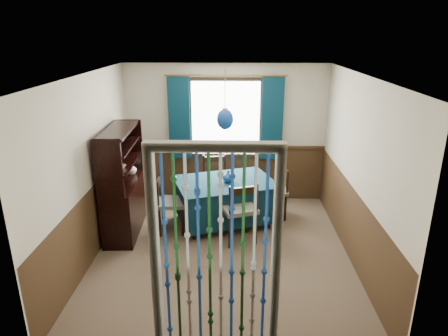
{
  "coord_description": "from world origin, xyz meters",
  "views": [
    {
      "loc": [
        0.16,
        -5.03,
        3.03
      ],
      "look_at": [
        0.01,
        0.62,
        1.07
      ],
      "focal_mm": 32.0,
      "sensor_mm": 36.0,
      "label": 1
    }
  ],
  "objects_px": {
    "dining_table": "(225,199)",
    "chair_far": "(216,181)",
    "chair_right": "(276,191)",
    "vase_table": "(228,176)",
    "pendant_lamp": "(225,119)",
    "chair_left": "(170,203)",
    "sideboard": "(123,197)",
    "chair_near": "(240,210)",
    "bowl_shelf": "(119,167)",
    "vase_sideboard": "(131,168)"
  },
  "relations": [
    {
      "from": "vase_table",
      "to": "chair_far",
      "type": "bearing_deg",
      "value": 109.36
    },
    {
      "from": "chair_near",
      "to": "vase_table",
      "type": "bearing_deg",
      "value": 88.52
    },
    {
      "from": "chair_left",
      "to": "bowl_shelf",
      "type": "relative_size",
      "value": 4.33
    },
    {
      "from": "chair_far",
      "to": "chair_left",
      "type": "relative_size",
      "value": 1.03
    },
    {
      "from": "dining_table",
      "to": "vase_sideboard",
      "type": "relative_size",
      "value": 8.87
    },
    {
      "from": "bowl_shelf",
      "to": "vase_sideboard",
      "type": "relative_size",
      "value": 1.03
    },
    {
      "from": "pendant_lamp",
      "to": "bowl_shelf",
      "type": "height_order",
      "value": "pendant_lamp"
    },
    {
      "from": "vase_table",
      "to": "pendant_lamp",
      "type": "bearing_deg",
      "value": 164.94
    },
    {
      "from": "chair_right",
      "to": "sideboard",
      "type": "distance_m",
      "value": 2.5
    },
    {
      "from": "vase_table",
      "to": "chair_left",
      "type": "bearing_deg",
      "value": -162.84
    },
    {
      "from": "dining_table",
      "to": "chair_near",
      "type": "distance_m",
      "value": 0.64
    },
    {
      "from": "chair_near",
      "to": "pendant_lamp",
      "type": "xyz_separation_m",
      "value": [
        -0.23,
        0.59,
        1.24
      ]
    },
    {
      "from": "chair_right",
      "to": "vase_sideboard",
      "type": "xyz_separation_m",
      "value": [
        -2.37,
        -0.24,
        0.47
      ]
    },
    {
      "from": "chair_left",
      "to": "sideboard",
      "type": "bearing_deg",
      "value": -92.33
    },
    {
      "from": "chair_left",
      "to": "sideboard",
      "type": "relative_size",
      "value": 0.55
    },
    {
      "from": "dining_table",
      "to": "chair_left",
      "type": "relative_size",
      "value": 1.98
    },
    {
      "from": "vase_sideboard",
      "to": "chair_right",
      "type": "bearing_deg",
      "value": 5.81
    },
    {
      "from": "chair_right",
      "to": "bowl_shelf",
      "type": "height_order",
      "value": "bowl_shelf"
    },
    {
      "from": "chair_near",
      "to": "chair_left",
      "type": "xyz_separation_m",
      "value": [
        -1.09,
        0.3,
        -0.03
      ]
    },
    {
      "from": "pendant_lamp",
      "to": "vase_sideboard",
      "type": "bearing_deg",
      "value": 178.44
    },
    {
      "from": "vase_table",
      "to": "dining_table",
      "type": "bearing_deg",
      "value": 164.94
    },
    {
      "from": "chair_right",
      "to": "vase_sideboard",
      "type": "height_order",
      "value": "vase_sideboard"
    },
    {
      "from": "dining_table",
      "to": "vase_sideboard",
      "type": "height_order",
      "value": "vase_sideboard"
    },
    {
      "from": "chair_left",
      "to": "chair_right",
      "type": "distance_m",
      "value": 1.8
    },
    {
      "from": "chair_near",
      "to": "vase_table",
      "type": "xyz_separation_m",
      "value": [
        -0.18,
        0.58,
        0.31
      ]
    },
    {
      "from": "pendant_lamp",
      "to": "bowl_shelf",
      "type": "xyz_separation_m",
      "value": [
        -1.51,
        -0.58,
        -0.59
      ]
    },
    {
      "from": "vase_table",
      "to": "vase_sideboard",
      "type": "bearing_deg",
      "value": 177.98
    },
    {
      "from": "chair_near",
      "to": "vase_sideboard",
      "type": "bearing_deg",
      "value": 141.43
    },
    {
      "from": "chair_left",
      "to": "pendant_lamp",
      "type": "height_order",
      "value": "pendant_lamp"
    },
    {
      "from": "dining_table",
      "to": "chair_far",
      "type": "relative_size",
      "value": 1.92
    },
    {
      "from": "chair_near",
      "to": "bowl_shelf",
      "type": "distance_m",
      "value": 1.86
    },
    {
      "from": "sideboard",
      "to": "vase_sideboard",
      "type": "relative_size",
      "value": 8.22
    },
    {
      "from": "dining_table",
      "to": "chair_left",
      "type": "xyz_separation_m",
      "value": [
        -0.86,
        -0.29,
        0.05
      ]
    },
    {
      "from": "chair_left",
      "to": "pendant_lamp",
      "type": "relative_size",
      "value": 1.0
    },
    {
      "from": "vase_table",
      "to": "vase_sideboard",
      "type": "height_order",
      "value": "vase_sideboard"
    },
    {
      "from": "chair_left",
      "to": "chair_right",
      "type": "relative_size",
      "value": 1.03
    },
    {
      "from": "chair_far",
      "to": "vase_table",
      "type": "height_order",
      "value": "chair_far"
    },
    {
      "from": "chair_near",
      "to": "chair_left",
      "type": "bearing_deg",
      "value": 146.11
    },
    {
      "from": "dining_table",
      "to": "chair_right",
      "type": "distance_m",
      "value": 0.9
    },
    {
      "from": "sideboard",
      "to": "bowl_shelf",
      "type": "bearing_deg",
      "value": -80.53
    },
    {
      "from": "sideboard",
      "to": "vase_sideboard",
      "type": "height_order",
      "value": "sideboard"
    },
    {
      "from": "dining_table",
      "to": "sideboard",
      "type": "bearing_deg",
      "value": 172.0
    },
    {
      "from": "chair_left",
      "to": "pendant_lamp",
      "type": "xyz_separation_m",
      "value": [
        0.86,
        0.29,
        1.27
      ]
    },
    {
      "from": "chair_near",
      "to": "chair_right",
      "type": "distance_m",
      "value": 1.07
    },
    {
      "from": "chair_near",
      "to": "sideboard",
      "type": "bearing_deg",
      "value": 152.3
    },
    {
      "from": "dining_table",
      "to": "chair_far",
      "type": "height_order",
      "value": "chair_far"
    },
    {
      "from": "vase_sideboard",
      "to": "bowl_shelf",
      "type": "bearing_deg",
      "value": -90.0
    },
    {
      "from": "dining_table",
      "to": "chair_left",
      "type": "distance_m",
      "value": 0.91
    },
    {
      "from": "pendant_lamp",
      "to": "chair_right",
      "type": "bearing_deg",
      "value": 18.3
    },
    {
      "from": "chair_right",
      "to": "vase_table",
      "type": "relative_size",
      "value": 4.95
    }
  ]
}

